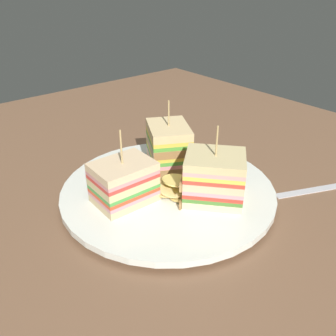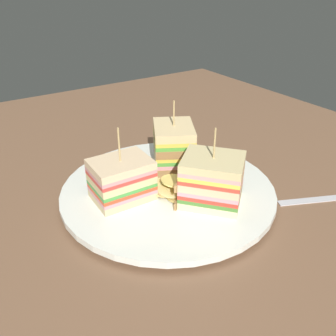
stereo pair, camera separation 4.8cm
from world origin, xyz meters
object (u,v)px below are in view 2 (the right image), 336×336
at_px(plate, 168,191).
at_px(sandwich_wedge_0, 122,180).
at_px(chip_pile, 173,189).
at_px(sandwich_wedge_1, 212,180).
at_px(sandwich_wedge_2, 174,146).

height_order(plate, sandwich_wedge_0, sandwich_wedge_0).
xyz_separation_m(sandwich_wedge_0, chip_pile, (-0.03, -0.06, -0.02)).
bearing_deg(sandwich_wedge_0, plate, -9.10).
bearing_deg(sandwich_wedge_1, chip_pile, -0.32).
bearing_deg(chip_pile, sandwich_wedge_0, 61.44).
bearing_deg(plate, sandwich_wedge_0, 79.56).
relative_size(sandwich_wedge_1, chip_pile, 1.34).
distance_m(plate, sandwich_wedge_2, 0.07).
bearing_deg(sandwich_wedge_2, sandwich_wedge_1, 21.14).
distance_m(plate, sandwich_wedge_0, 0.07).
height_order(plate, sandwich_wedge_1, sandwich_wedge_1).
relative_size(sandwich_wedge_0, chip_pile, 1.30).
bearing_deg(sandwich_wedge_1, plate, -15.45).
bearing_deg(sandwich_wedge_1, sandwich_wedge_2, -48.60).
relative_size(plate, sandwich_wedge_2, 2.85).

